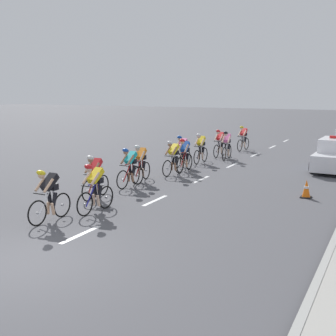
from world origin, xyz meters
TOP-DOWN VIEW (x-y plane):
  - ground_plane at (0.00, 0.00)m, footprint 160.00×160.00m
  - lane_markings_centre at (0.00, 12.12)m, footprint 0.14×29.60m
  - cyclist_lead at (-1.50, 2.66)m, footprint 0.42×1.72m
  - cyclist_second at (-0.92, 4.03)m, footprint 0.43×1.72m
  - cyclist_third at (-1.99, 5.49)m, footprint 0.44×1.72m
  - cyclist_fourth at (-1.88, 7.58)m, footprint 0.44×1.72m
  - cyclist_fifth at (-2.04, 8.65)m, footprint 0.44×1.72m
  - cyclist_sixth at (-1.49, 10.50)m, footprint 0.45×1.72m
  - cyclist_seventh at (-1.41, 11.52)m, footprint 0.42×1.72m
  - cyclist_eighth at (-1.67, 14.03)m, footprint 0.42×1.72m
  - cyclist_ninth at (-0.89, 15.76)m, footprint 0.43×1.72m
  - cyclist_tenth at (-2.08, 12.69)m, footprint 0.43×1.72m
  - cyclist_eleventh at (-1.58, 16.56)m, footprint 0.43×1.72m
  - cyclist_twelfth at (-1.20, 19.60)m, footprint 0.45×1.72m
  - traffic_cone_near at (4.46, 8.86)m, footprint 0.36×0.36m

SIDE VIEW (x-z plane):
  - ground_plane at x=0.00m, z-range 0.00..0.00m
  - lane_markings_centre at x=0.00m, z-range 0.00..0.01m
  - traffic_cone_near at x=4.46m, z-range -0.01..0.63m
  - cyclist_lead at x=-1.50m, z-range 0.00..1.57m
  - cyclist_second at x=-0.92m, z-range 0.00..1.57m
  - cyclist_third at x=-1.99m, z-range 0.00..1.57m
  - cyclist_fourth at x=-1.88m, z-range 0.00..1.57m
  - cyclist_fifth at x=-2.04m, z-range 0.00..1.57m
  - cyclist_sixth at x=-1.49m, z-range 0.00..1.57m
  - cyclist_seventh at x=-1.41m, z-range 0.00..1.57m
  - cyclist_eighth at x=-1.67m, z-range 0.00..1.57m
  - cyclist_ninth at x=-0.89m, z-range 0.00..1.57m
  - cyclist_tenth at x=-2.08m, z-range 0.00..1.57m
  - cyclist_eleventh at x=-1.58m, z-range 0.00..1.57m
  - cyclist_twelfth at x=-1.20m, z-range 0.00..1.57m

